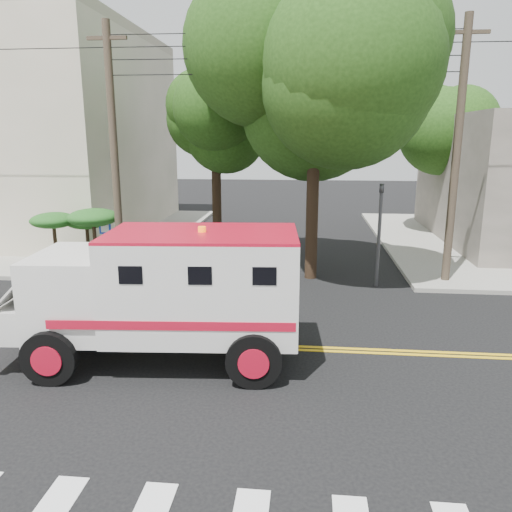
# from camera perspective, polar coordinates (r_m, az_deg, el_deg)

# --- Properties ---
(ground) EXTENTS (100.00, 100.00, 0.00)m
(ground) POSITION_cam_1_polar(r_m,az_deg,el_deg) (12.74, -0.48, -10.30)
(ground) COLOR black
(ground) RESTS_ON ground
(sidewalk_nw) EXTENTS (17.00, 17.00, 0.15)m
(sidewalk_nw) POSITION_cam_1_polar(r_m,az_deg,el_deg) (29.55, -24.37, 2.41)
(sidewalk_nw) COLOR gray
(sidewalk_nw) RESTS_ON ground
(building_left) EXTENTS (16.00, 14.00, 10.00)m
(building_left) POSITION_cam_1_polar(r_m,az_deg,el_deg) (31.43, -27.14, 12.07)
(building_left) COLOR #B6B295
(building_left) RESTS_ON sidewalk_nw
(utility_pole_left) EXTENTS (0.28, 0.28, 9.00)m
(utility_pole_left) POSITION_cam_1_polar(r_m,az_deg,el_deg) (18.89, -15.88, 11.05)
(utility_pole_left) COLOR #382D23
(utility_pole_left) RESTS_ON ground
(utility_pole_right) EXTENTS (0.28, 0.28, 9.00)m
(utility_pole_right) POSITION_cam_1_polar(r_m,az_deg,el_deg) (18.49, 21.92, 10.56)
(utility_pole_right) COLOR #382D23
(utility_pole_right) RESTS_ON ground
(tree_main) EXTENTS (6.08, 5.70, 9.85)m
(tree_main) POSITION_cam_1_polar(r_m,az_deg,el_deg) (17.93, 8.35, 19.96)
(tree_main) COLOR black
(tree_main) RESTS_ON ground
(tree_left) EXTENTS (4.48, 4.20, 7.70)m
(tree_left) POSITION_cam_1_polar(r_m,az_deg,el_deg) (23.71, -3.97, 14.88)
(tree_left) COLOR black
(tree_left) RESTS_ON ground
(tree_right) EXTENTS (4.80, 4.50, 8.20)m
(tree_right) POSITION_cam_1_polar(r_m,az_deg,el_deg) (28.40, 21.94, 14.48)
(tree_right) COLOR black
(tree_right) RESTS_ON ground
(traffic_signal) EXTENTS (0.15, 0.18, 3.60)m
(traffic_signal) POSITION_cam_1_polar(r_m,az_deg,el_deg) (17.61, 13.95, 3.57)
(traffic_signal) COLOR #3F3F42
(traffic_signal) RESTS_ON ground
(accessibility_sign) EXTENTS (0.45, 0.10, 2.02)m
(accessibility_sign) POSITION_cam_1_polar(r_m,az_deg,el_deg) (19.63, -16.75, 1.83)
(accessibility_sign) COLOR #3F3F42
(accessibility_sign) RESTS_ON ground
(palm_planter) EXTENTS (3.52, 2.63, 2.36)m
(palm_planter) POSITION_cam_1_polar(r_m,az_deg,el_deg) (20.48, -19.53, 2.89)
(palm_planter) COLOR #1E3314
(palm_planter) RESTS_ON sidewalk_nw
(armored_truck) EXTENTS (6.93, 3.14, 3.08)m
(armored_truck) POSITION_cam_1_polar(r_m,az_deg,el_deg) (11.58, -10.34, -3.72)
(armored_truck) COLOR silver
(armored_truck) RESTS_ON ground
(pedestrian_a) EXTENTS (0.78, 0.73, 1.78)m
(pedestrian_a) POSITION_cam_1_polar(r_m,az_deg,el_deg) (21.98, 26.42, 1.32)
(pedestrian_a) COLOR gray
(pedestrian_a) RESTS_ON sidewalk_ne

